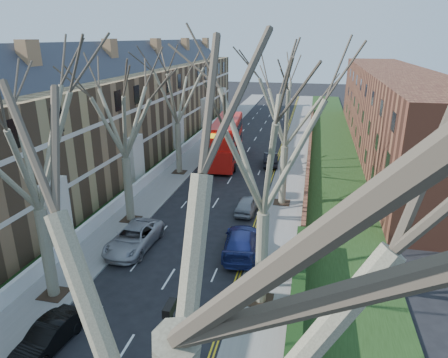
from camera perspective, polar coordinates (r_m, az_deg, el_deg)
The scene contains 18 objects.
pavement_left at distance 53.10m, azimuth -2.88°, elevation 4.66°, with size 3.00×102.00×0.12m, color slate.
pavement_right at distance 51.31m, azimuth 10.18°, elevation 3.84°, with size 3.00×102.00×0.12m, color slate.
terrace_left at distance 47.35m, azimuth -14.70°, elevation 8.99°, with size 9.70×78.00×13.60m.
flats_right at distance 54.99m, azimuth 22.86°, elevation 8.94°, with size 13.97×54.00×10.00m.
front_wall_left at distance 46.11m, azimuth -7.51°, elevation 2.90°, with size 0.30×78.00×1.00m.
grass_verge_right at distance 51.33m, azimuth 15.21°, elevation 3.56°, with size 6.00×102.00×0.06m.
tree_left_mid at distance 21.65m, azimuth -26.41°, elevation 6.35°, with size 10.50×10.50×14.71m.
tree_left_far at distance 30.00m, azimuth -14.50°, elevation 10.34°, with size 10.15×10.15×14.22m.
tree_left_dist at distance 40.93m, azimuth -6.89°, elevation 13.60°, with size 10.50×10.50×14.71m.
tree_right_near at distance 6.26m, azimuth -10.40°, elevation -19.61°, with size 10.85×10.85×15.20m.
tree_right_mid at distance 19.00m, azimuth 6.05°, elevation 6.69°, with size 10.50×10.50×14.71m.
tree_right_far at distance 32.79m, azimuth 9.03°, elevation 11.47°, with size 10.15×10.15×14.22m.
double_decker_bus at distance 46.17m, azimuth 0.37°, elevation 5.36°, with size 3.67×11.74×4.81m.
car_left_mid at distance 21.57m, azimuth -23.75°, elevation -19.82°, with size 1.37×3.93×1.30m, color black.
car_left_far at distance 28.33m, azimuth -12.75°, elevation -8.23°, with size 2.53×5.48×1.52m, color #9C9CA1.
car_right_near at distance 27.13m, azimuth 2.44°, elevation -8.96°, with size 2.23×5.49×1.59m, color navy.
car_right_mid at distance 33.17m, azimuth 3.30°, elevation -3.67°, with size 1.58×3.92×1.33m, color gray.
car_right_far at distance 45.53m, azimuth 6.66°, elevation 2.87°, with size 1.55×4.45×1.47m, color black.
Camera 1 is at (7.78, -10.41, 13.79)m, focal length 32.00 mm.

